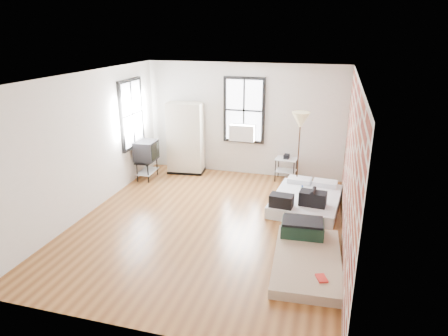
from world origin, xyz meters
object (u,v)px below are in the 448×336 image
(mattress_bare, at_px, (306,252))
(tv_stand, at_px, (146,152))
(side_table, at_px, (286,163))
(floor_lamp, at_px, (300,124))
(wardrobe, at_px, (185,138))
(mattress_main, at_px, (306,199))

(mattress_bare, relative_size, tv_stand, 2.10)
(side_table, relative_size, floor_lamp, 0.37)
(mattress_bare, relative_size, side_table, 3.02)
(side_table, xyz_separation_m, floor_lamp, (0.33, -0.59, 1.13))
(floor_lamp, bearing_deg, tv_stand, -176.98)
(wardrobe, bearing_deg, mattress_main, -29.25)
(mattress_main, bearing_deg, floor_lamp, 114.02)
(mattress_main, relative_size, side_table, 2.84)
(mattress_bare, distance_m, floor_lamp, 3.28)
(side_table, bearing_deg, tv_stand, -166.76)
(tv_stand, bearing_deg, mattress_main, -11.83)
(wardrobe, distance_m, tv_stand, 1.07)
(mattress_bare, bearing_deg, mattress_main, 91.11)
(mattress_main, relative_size, tv_stand, 1.98)
(wardrobe, bearing_deg, mattress_bare, -51.83)
(wardrobe, relative_size, tv_stand, 1.88)
(mattress_bare, bearing_deg, floor_lamp, 95.25)
(floor_lamp, xyz_separation_m, tv_stand, (-3.68, -0.19, -0.89))
(mattress_main, height_order, floor_lamp, floor_lamp)
(side_table, bearing_deg, floor_lamp, -61.22)
(mattress_bare, height_order, side_table, side_table)
(mattress_bare, height_order, floor_lamp, floor_lamp)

